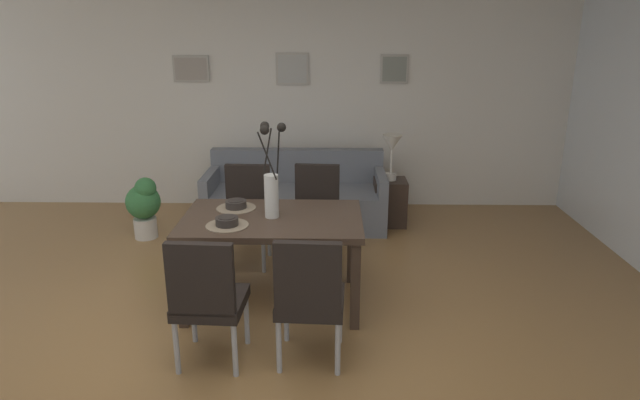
{
  "coord_description": "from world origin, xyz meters",
  "views": [
    {
      "loc": [
        0.75,
        -3.4,
        2.17
      ],
      "look_at": [
        0.67,
        0.77,
        0.83
      ],
      "focal_mm": 30.71,
      "sensor_mm": 36.0,
      "label": 1
    }
  ],
  "objects_px": {
    "dining_chair_far_left": "(309,295)",
    "potted_plant": "(144,204)",
    "bowl_near_left": "(227,221)",
    "dining_chair_near_left": "(207,296)",
    "side_table": "(390,202)",
    "dining_chair_far_right": "(316,210)",
    "bowl_near_right": "(236,204)",
    "framed_picture_left": "(191,69)",
    "dining_chair_near_right": "(247,210)",
    "framed_picture_right": "(394,69)",
    "sofa": "(296,200)",
    "centerpiece_vase": "(271,182)",
    "dining_table": "(272,228)",
    "table_lamp": "(392,147)",
    "framed_picture_center": "(292,69)"
  },
  "relations": [
    {
      "from": "framed_picture_center",
      "to": "centerpiece_vase",
      "type": "bearing_deg",
      "value": -89.98
    },
    {
      "from": "dining_chair_far_right",
      "to": "sofa",
      "type": "relative_size",
      "value": 0.46
    },
    {
      "from": "potted_plant",
      "to": "framed_picture_left",
      "type": "bearing_deg",
      "value": 75.42
    },
    {
      "from": "centerpiece_vase",
      "to": "bowl_near_right",
      "type": "relative_size",
      "value": 4.32
    },
    {
      "from": "table_lamp",
      "to": "dining_chair_far_left",
      "type": "bearing_deg",
      "value": -106.51
    },
    {
      "from": "dining_chair_near_left",
      "to": "bowl_near_left",
      "type": "relative_size",
      "value": 5.41
    },
    {
      "from": "centerpiece_vase",
      "to": "bowl_near_left",
      "type": "distance_m",
      "value": 0.45
    },
    {
      "from": "framed_picture_right",
      "to": "sofa",
      "type": "bearing_deg",
      "value": -148.7
    },
    {
      "from": "bowl_near_left",
      "to": "sofa",
      "type": "xyz_separation_m",
      "value": [
        0.38,
        2.08,
        -0.5
      ]
    },
    {
      "from": "sofa",
      "to": "bowl_near_right",
      "type": "bearing_deg",
      "value": -102.83
    },
    {
      "from": "dining_chair_near_left",
      "to": "side_table",
      "type": "bearing_deg",
      "value": 61.94
    },
    {
      "from": "dining_chair_near_right",
      "to": "bowl_near_left",
      "type": "relative_size",
      "value": 5.41
    },
    {
      "from": "potted_plant",
      "to": "bowl_near_left",
      "type": "bearing_deg",
      "value": -53.43
    },
    {
      "from": "bowl_near_right",
      "to": "table_lamp",
      "type": "bearing_deg",
      "value": 49.11
    },
    {
      "from": "dining_chair_near_left",
      "to": "dining_table",
      "type": "bearing_deg",
      "value": 69.03
    },
    {
      "from": "dining_chair_near_right",
      "to": "bowl_near_left",
      "type": "bearing_deg",
      "value": -89.03
    },
    {
      "from": "bowl_near_right",
      "to": "framed_picture_right",
      "type": "relative_size",
      "value": 0.51
    },
    {
      "from": "dining_chair_far_left",
      "to": "table_lamp",
      "type": "distance_m",
      "value": 2.86
    },
    {
      "from": "dining_chair_far_right",
      "to": "potted_plant",
      "type": "xyz_separation_m",
      "value": [
        -1.82,
        0.54,
        -0.14
      ]
    },
    {
      "from": "dining_chair_near_right",
      "to": "table_lamp",
      "type": "distance_m",
      "value": 1.83
    },
    {
      "from": "dining_chair_far_left",
      "to": "potted_plant",
      "type": "xyz_separation_m",
      "value": [
        -1.82,
        2.24,
        -0.14
      ]
    },
    {
      "from": "dining_chair_near_right",
      "to": "centerpiece_vase",
      "type": "distance_m",
      "value": 1.04
    },
    {
      "from": "centerpiece_vase",
      "to": "framed_picture_right",
      "type": "xyz_separation_m",
      "value": [
        1.2,
        2.56,
        0.65
      ]
    },
    {
      "from": "bowl_near_left",
      "to": "potted_plant",
      "type": "relative_size",
      "value": 0.25
    },
    {
      "from": "dining_chair_near_left",
      "to": "framed_picture_center",
      "type": "distance_m",
      "value": 3.65
    },
    {
      "from": "dining_chair_far_left",
      "to": "sofa",
      "type": "bearing_deg",
      "value": 95.35
    },
    {
      "from": "potted_plant",
      "to": "dining_chair_far_right",
      "type": "bearing_deg",
      "value": -16.47
    },
    {
      "from": "dining_table",
      "to": "dining_chair_near_left",
      "type": "xyz_separation_m",
      "value": [
        -0.34,
        -0.87,
        -0.14
      ]
    },
    {
      "from": "table_lamp",
      "to": "framed_picture_left",
      "type": "bearing_deg",
      "value": 163.28
    },
    {
      "from": "centerpiece_vase",
      "to": "side_table",
      "type": "distance_m",
      "value": 2.31
    },
    {
      "from": "centerpiece_vase",
      "to": "sofa",
      "type": "height_order",
      "value": "centerpiece_vase"
    },
    {
      "from": "dining_table",
      "to": "dining_chair_near_right",
      "type": "relative_size",
      "value": 1.52
    },
    {
      "from": "dining_chair_far_right",
      "to": "bowl_near_right",
      "type": "height_order",
      "value": "dining_chair_far_right"
    },
    {
      "from": "centerpiece_vase",
      "to": "framed_picture_center",
      "type": "relative_size",
      "value": 1.9
    },
    {
      "from": "dining_table",
      "to": "dining_chair_far_left",
      "type": "distance_m",
      "value": 0.92
    },
    {
      "from": "framed_picture_center",
      "to": "framed_picture_left",
      "type": "bearing_deg",
      "value": 180.0
    },
    {
      "from": "dining_chair_near_left",
      "to": "side_table",
      "type": "distance_m",
      "value": 3.12
    },
    {
      "from": "bowl_near_left",
      "to": "centerpiece_vase",
      "type": "bearing_deg",
      "value": 32.87
    },
    {
      "from": "bowl_near_right",
      "to": "framed_picture_left",
      "type": "relative_size",
      "value": 0.4
    },
    {
      "from": "dining_chair_near_right",
      "to": "framed_picture_left",
      "type": "relative_size",
      "value": 2.16
    },
    {
      "from": "dining_table",
      "to": "potted_plant",
      "type": "distance_m",
      "value": 2.07
    },
    {
      "from": "framed_picture_left",
      "to": "potted_plant",
      "type": "relative_size",
      "value": 0.64
    },
    {
      "from": "bowl_near_left",
      "to": "framed_picture_left",
      "type": "relative_size",
      "value": 0.4
    },
    {
      "from": "dining_chair_far_left",
      "to": "centerpiece_vase",
      "type": "bearing_deg",
      "value": 110.72
    },
    {
      "from": "sofa",
      "to": "framed_picture_right",
      "type": "xyz_separation_m",
      "value": [
        1.13,
        0.69,
        1.4
      ]
    },
    {
      "from": "centerpiece_vase",
      "to": "dining_table",
      "type": "bearing_deg",
      "value": -124.65
    },
    {
      "from": "table_lamp",
      "to": "framed_picture_right",
      "type": "height_order",
      "value": "framed_picture_right"
    },
    {
      "from": "centerpiece_vase",
      "to": "side_table",
      "type": "relative_size",
      "value": 1.41
    },
    {
      "from": "dining_chair_near_right",
      "to": "framed_picture_left",
      "type": "xyz_separation_m",
      "value": [
        -0.86,
        1.73,
        1.16
      ]
    },
    {
      "from": "bowl_near_left",
      "to": "framed_picture_right",
      "type": "relative_size",
      "value": 0.51
    }
  ]
}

